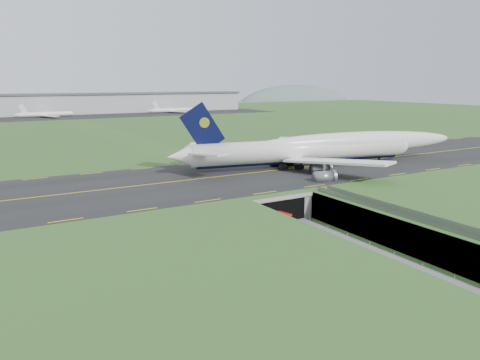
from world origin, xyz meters
TOP-DOWN VIEW (x-y plane):
  - ground at (0.00, 0.00)m, footprint 900.00×900.00m
  - airfield_deck at (0.00, 0.00)m, footprint 800.00×800.00m
  - trench_road at (0.00, -7.50)m, footprint 12.00×75.00m
  - taxiway at (0.00, 33.00)m, footprint 800.00×44.00m
  - tunnel_portal at (0.00, 16.71)m, footprint 17.00×22.30m
  - guideway at (11.00, -19.11)m, footprint 3.00×53.00m
  - jumbo_jet at (31.14, 32.42)m, footprint 90.66×58.33m
  - shuttle_tram at (-1.86, 7.43)m, footprint 3.62×7.07m
  - cargo_terminal at (-0.06, 299.41)m, footprint 320.00×67.00m
  - distant_hills at (64.38, 430.00)m, footprint 700.00×91.00m

SIDE VIEW (x-z plane):
  - distant_hills at x=64.38m, z-range -34.00..26.00m
  - ground at x=0.00m, z-range 0.00..0.00m
  - trench_road at x=0.00m, z-range 0.00..0.20m
  - shuttle_tram at x=-1.86m, z-range 0.15..2.92m
  - airfield_deck at x=0.00m, z-range 0.00..6.00m
  - tunnel_portal at x=0.00m, z-range 0.33..6.33m
  - guideway at x=11.00m, z-range 1.80..8.85m
  - taxiway at x=0.00m, z-range 6.00..6.18m
  - jumbo_jet at x=31.14m, z-range 1.46..21.09m
  - cargo_terminal at x=-0.06m, z-range 6.16..21.76m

